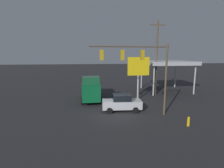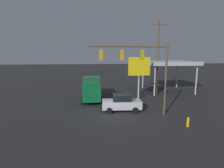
% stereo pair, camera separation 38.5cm
% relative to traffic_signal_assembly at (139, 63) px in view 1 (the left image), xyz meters
% --- Properties ---
extents(ground_plane, '(200.00, 200.00, 0.00)m').
position_rel_traffic_signal_assembly_xyz_m(ground_plane, '(2.38, -0.74, -5.56)').
color(ground_plane, '#262628').
extents(traffic_signal_assembly, '(7.90, 0.43, 7.44)m').
position_rel_traffic_signal_assembly_xyz_m(traffic_signal_assembly, '(0.00, 0.00, 0.00)').
color(traffic_signal_assembly, brown).
rests_on(traffic_signal_assembly, ground).
extents(utility_pole, '(2.40, 0.26, 11.39)m').
position_rel_traffic_signal_assembly_xyz_m(utility_pole, '(-5.51, -9.27, 0.43)').
color(utility_pole, brown).
rests_on(utility_pole, ground).
extents(gas_station_canopy, '(8.04, 7.57, 5.27)m').
position_rel_traffic_signal_assembly_xyz_m(gas_station_canopy, '(-8.37, -11.79, -0.67)').
color(gas_station_canopy, '#B2B7BC').
rests_on(gas_station_canopy, ground).
extents(price_sign, '(3.07, 0.27, 6.01)m').
position_rel_traffic_signal_assembly_xyz_m(price_sign, '(-1.88, -6.68, -1.08)').
color(price_sign, '#B7B7BC').
rests_on(price_sign, ground).
extents(delivery_truck, '(2.64, 6.83, 3.58)m').
position_rel_traffic_signal_assembly_xyz_m(delivery_truck, '(4.79, -7.17, -3.86)').
color(delivery_truck, '#0C592D').
rests_on(delivery_truck, ground).
extents(sedan_far, '(4.51, 2.29, 1.93)m').
position_rel_traffic_signal_assembly_xyz_m(sedan_far, '(1.37, -1.93, -4.61)').
color(sedan_far, silver).
rests_on(sedan_far, ground).
extents(fire_hydrant, '(0.24, 0.24, 0.88)m').
position_rel_traffic_signal_assembly_xyz_m(fire_hydrant, '(-3.76, 3.16, -5.12)').
color(fire_hydrant, gold).
rests_on(fire_hydrant, ground).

